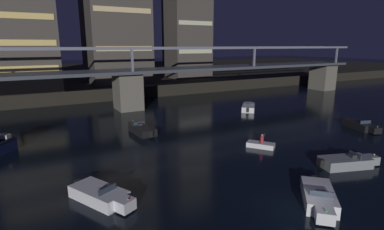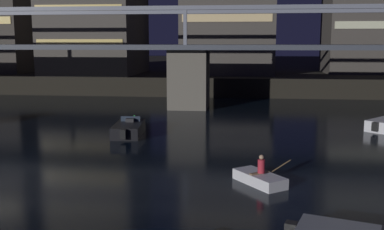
% 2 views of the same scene
% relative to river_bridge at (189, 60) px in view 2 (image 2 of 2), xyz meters
% --- Properties ---
extents(far_riverbank, '(240.00, 80.00, 2.20)m').
position_rel_river_bridge_xyz_m(far_riverbank, '(0.00, 48.01, -3.42)').
color(far_riverbank, black).
rests_on(far_riverbank, ground).
extents(river_bridge, '(94.08, 6.40, 9.38)m').
position_rel_river_bridge_xyz_m(river_bridge, '(0.00, 0.00, 0.00)').
color(river_bridge, '#605B51').
rests_on(river_bridge, ground).
extents(speedboat_mid_center, '(2.13, 5.23, 1.16)m').
position_rel_river_bridge_xyz_m(speedboat_mid_center, '(-2.53, -13.37, -4.10)').
color(speedboat_mid_center, black).
rests_on(speedboat_mid_center, ground).
extents(dinghy_with_paddler, '(2.68, 2.74, 1.36)m').
position_rel_river_bridge_xyz_m(dinghy_with_paddler, '(5.99, -23.54, -4.24)').
color(dinghy_with_paddler, silver).
rests_on(dinghy_with_paddler, ground).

